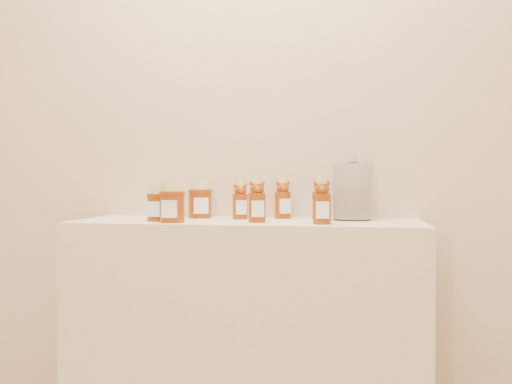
% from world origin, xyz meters
% --- Properties ---
extents(wall_back, '(3.50, 0.02, 2.70)m').
position_xyz_m(wall_back, '(0.00, 1.75, 1.35)').
color(wall_back, tan).
rests_on(wall_back, ground).
extents(display_table, '(1.20, 0.40, 0.90)m').
position_xyz_m(display_table, '(0.00, 1.55, 0.45)').
color(display_table, beige).
rests_on(display_table, ground).
extents(bear_bottle_back_left, '(0.07, 0.07, 0.17)m').
position_xyz_m(bear_bottle_back_left, '(-0.04, 1.62, 0.98)').
color(bear_bottle_back_left, '#6A2508').
rests_on(bear_bottle_back_left, display_table).
extents(bear_bottle_back_mid, '(0.08, 0.08, 0.18)m').
position_xyz_m(bear_bottle_back_mid, '(0.11, 1.68, 0.99)').
color(bear_bottle_back_mid, '#6A2508').
rests_on(bear_bottle_back_mid, display_table).
extents(bear_bottle_back_right, '(0.07, 0.07, 0.18)m').
position_xyz_m(bear_bottle_back_right, '(0.25, 1.59, 0.99)').
color(bear_bottle_back_right, '#6A2508').
rests_on(bear_bottle_back_right, display_table).
extents(bear_bottle_front_left, '(0.08, 0.08, 0.18)m').
position_xyz_m(bear_bottle_front_left, '(0.05, 1.48, 0.99)').
color(bear_bottle_front_left, '#6A2508').
rests_on(bear_bottle_front_left, display_table).
extents(bear_bottle_front_right, '(0.07, 0.07, 0.18)m').
position_xyz_m(bear_bottle_front_right, '(0.26, 1.45, 0.99)').
color(bear_bottle_front_right, '#6A2508').
rests_on(bear_bottle_front_right, display_table).
extents(honey_jar_left, '(0.09, 0.09, 0.12)m').
position_xyz_m(honey_jar_left, '(-0.30, 1.49, 0.96)').
color(honey_jar_left, '#6A2508').
rests_on(honey_jar_left, display_table).
extents(honey_jar_back, '(0.11, 0.11, 0.14)m').
position_xyz_m(honey_jar_back, '(-0.20, 1.65, 0.97)').
color(honey_jar_back, '#6A2508').
rests_on(honey_jar_back, display_table).
extents(honey_jar_front, '(0.09, 0.09, 0.14)m').
position_xyz_m(honey_jar_front, '(-0.23, 1.43, 0.97)').
color(honey_jar_front, '#6A2508').
rests_on(honey_jar_front, display_table).
extents(glass_canister, '(0.17, 0.17, 0.22)m').
position_xyz_m(glass_canister, '(0.36, 1.64, 1.01)').
color(glass_canister, white).
rests_on(glass_canister, display_table).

